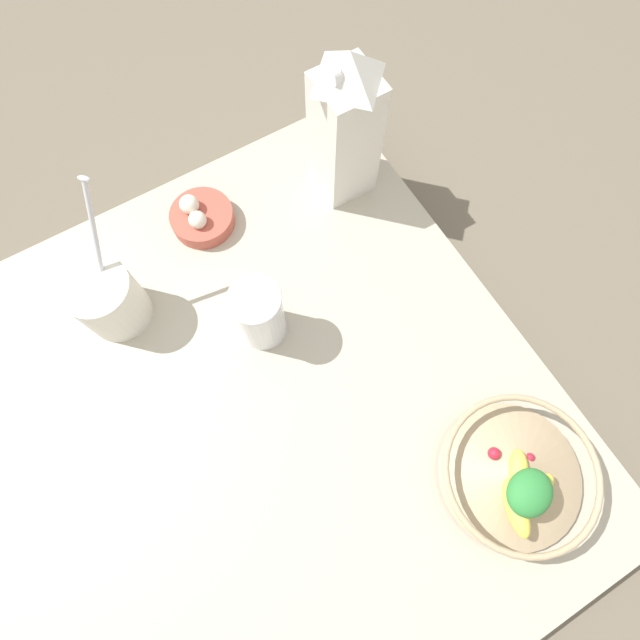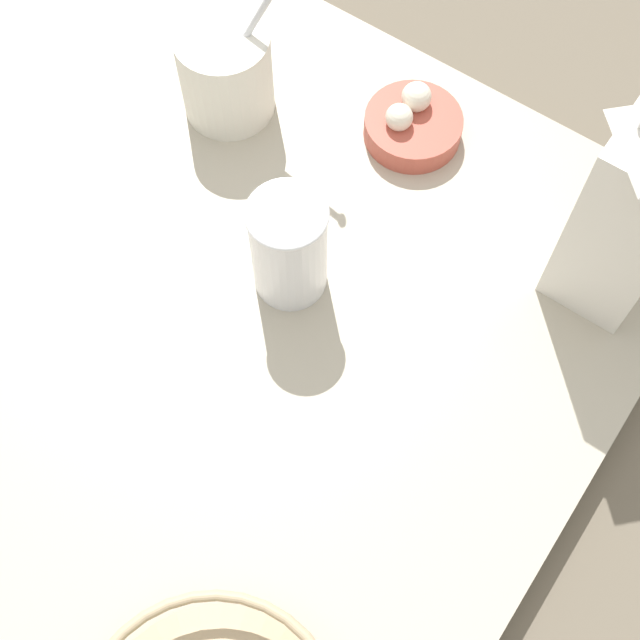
{
  "view_description": "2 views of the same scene",
  "coord_description": "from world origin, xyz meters",
  "px_view_note": "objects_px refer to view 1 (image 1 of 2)",
  "views": [
    {
      "loc": [
        0.17,
        0.05,
        0.86
      ],
      "look_at": [
        -0.07,
        0.19,
        0.11
      ],
      "focal_mm": 28.0,
      "sensor_mm": 36.0,
      "label": 1
    },
    {
      "loc": [
        0.24,
        0.4,
        0.91
      ],
      "look_at": [
        -0.07,
        0.19,
        0.13
      ],
      "focal_mm": 50.0,
      "sensor_mm": 36.0,
      "label": 2
    }
  ],
  "objects_px": {
    "milk_carton": "(345,126)",
    "garlic_bowl": "(201,217)",
    "drinking_cup": "(259,314)",
    "fruit_bowl": "(518,476)",
    "yogurt_tub": "(107,298)"
  },
  "relations": [
    {
      "from": "fruit_bowl",
      "to": "garlic_bowl",
      "type": "xyz_separation_m",
      "value": [
        -0.66,
        -0.21,
        -0.02
      ]
    },
    {
      "from": "yogurt_tub",
      "to": "drinking_cup",
      "type": "distance_m",
      "value": 0.25
    },
    {
      "from": "garlic_bowl",
      "to": "milk_carton",
      "type": "bearing_deg",
      "value": 79.16
    },
    {
      "from": "milk_carton",
      "to": "drinking_cup",
      "type": "relative_size",
      "value": 2.16
    },
    {
      "from": "drinking_cup",
      "to": "garlic_bowl",
      "type": "relative_size",
      "value": 1.18
    },
    {
      "from": "drinking_cup",
      "to": "fruit_bowl",
      "type": "bearing_deg",
      "value": 27.2
    },
    {
      "from": "fruit_bowl",
      "to": "yogurt_tub",
      "type": "relative_size",
      "value": 0.91
    },
    {
      "from": "fruit_bowl",
      "to": "garlic_bowl",
      "type": "bearing_deg",
      "value": -162.28
    },
    {
      "from": "fruit_bowl",
      "to": "drinking_cup",
      "type": "height_order",
      "value": "drinking_cup"
    },
    {
      "from": "milk_carton",
      "to": "garlic_bowl",
      "type": "height_order",
      "value": "milk_carton"
    },
    {
      "from": "milk_carton",
      "to": "garlic_bowl",
      "type": "distance_m",
      "value": 0.31
    },
    {
      "from": "fruit_bowl",
      "to": "milk_carton",
      "type": "distance_m",
      "value": 0.62
    },
    {
      "from": "yogurt_tub",
      "to": "garlic_bowl",
      "type": "height_order",
      "value": "yogurt_tub"
    },
    {
      "from": "milk_carton",
      "to": "fruit_bowl",
      "type": "bearing_deg",
      "value": -6.0
    },
    {
      "from": "yogurt_tub",
      "to": "milk_carton",
      "type": "bearing_deg",
      "value": 94.54
    }
  ]
}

